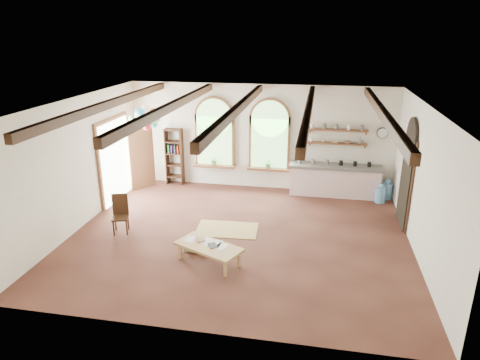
% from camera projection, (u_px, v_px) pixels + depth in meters
% --- Properties ---
extents(floor, '(8.00, 8.00, 0.00)m').
position_uv_depth(floor, '(239.00, 236.00, 10.29)').
color(floor, brown).
rests_on(floor, ground).
extents(ceiling_beams, '(6.20, 6.80, 0.18)m').
position_uv_depth(ceiling_beams, '(239.00, 108.00, 9.26)').
color(ceiling_beams, '#3B2213').
rests_on(ceiling_beams, ceiling).
extents(window_left, '(1.30, 0.28, 2.20)m').
position_uv_depth(window_left, '(215.00, 135.00, 13.16)').
color(window_left, brown).
rests_on(window_left, floor).
extents(window_right, '(1.30, 0.28, 2.20)m').
position_uv_depth(window_right, '(269.00, 137.00, 12.87)').
color(window_right, brown).
rests_on(window_right, floor).
extents(left_doorway, '(0.10, 1.90, 2.50)m').
position_uv_depth(left_doorway, '(115.00, 161.00, 12.26)').
color(left_doorway, brown).
rests_on(left_doorway, floor).
extents(right_doorway, '(0.10, 1.30, 2.40)m').
position_uv_depth(right_doorway, '(406.00, 183.00, 10.64)').
color(right_doorway, black).
rests_on(right_doorway, floor).
extents(kitchen_counter, '(2.68, 0.62, 0.94)m').
position_uv_depth(kitchen_counter, '(334.00, 180.00, 12.70)').
color(kitchen_counter, silver).
rests_on(kitchen_counter, floor).
extents(wall_shelf_lower, '(1.70, 0.24, 0.04)m').
position_uv_depth(wall_shelf_lower, '(337.00, 143.00, 12.51)').
color(wall_shelf_lower, brown).
rests_on(wall_shelf_lower, wall_back).
extents(wall_shelf_upper, '(1.70, 0.24, 0.04)m').
position_uv_depth(wall_shelf_upper, '(338.00, 130.00, 12.38)').
color(wall_shelf_upper, brown).
rests_on(wall_shelf_upper, wall_back).
extents(wall_clock, '(0.32, 0.04, 0.32)m').
position_uv_depth(wall_clock, '(382.00, 133.00, 12.24)').
color(wall_clock, black).
rests_on(wall_clock, wall_back).
extents(bookshelf, '(0.53, 0.32, 1.80)m').
position_uv_depth(bookshelf, '(174.00, 157.00, 13.53)').
color(bookshelf, '#3B2213').
rests_on(bookshelf, floor).
extents(coffee_table, '(1.57, 1.20, 0.41)m').
position_uv_depth(coffee_table, '(209.00, 247.00, 9.02)').
color(coffee_table, tan).
rests_on(coffee_table, floor).
extents(side_chair, '(0.48, 0.48, 0.96)m').
position_uv_depth(side_chair, '(121.00, 222.00, 10.42)').
color(side_chair, '#3B2213').
rests_on(side_chair, floor).
extents(floor_mat, '(1.56, 1.01, 0.02)m').
position_uv_depth(floor_mat, '(227.00, 229.00, 10.64)').
color(floor_mat, tan).
rests_on(floor_mat, floor).
extents(floor_cushion, '(0.56, 0.56, 0.10)m').
position_uv_depth(floor_cushion, '(199.00, 245.00, 9.78)').
color(floor_cushion, gray).
rests_on(floor_cushion, floor).
extents(water_jug_a, '(0.29, 0.29, 0.56)m').
position_uv_depth(water_jug_a, '(380.00, 194.00, 12.24)').
color(water_jug_a, '#609CCF').
rests_on(water_jug_a, floor).
extents(water_jug_b, '(0.31, 0.31, 0.60)m').
position_uv_depth(water_jug_b, '(387.00, 190.00, 12.51)').
color(water_jug_b, '#609CCF').
rests_on(water_jug_b, floor).
extents(balloon_cluster, '(0.85, 0.98, 1.16)m').
position_uv_depth(balloon_cluster, '(146.00, 118.00, 12.19)').
color(balloon_cluster, silver).
rests_on(balloon_cluster, floor).
extents(table_book, '(0.27, 0.31, 0.02)m').
position_uv_depth(table_book, '(196.00, 240.00, 9.24)').
color(table_book, olive).
rests_on(table_book, coffee_table).
extents(tablet, '(0.27, 0.30, 0.01)m').
position_uv_depth(tablet, '(213.00, 245.00, 9.00)').
color(tablet, black).
rests_on(tablet, coffee_table).
extents(potted_plant_left, '(0.27, 0.23, 0.30)m').
position_uv_depth(potted_plant_left, '(214.00, 160.00, 13.33)').
color(potted_plant_left, '#598C4C').
rests_on(potted_plant_left, window_left).
extents(potted_plant_right, '(0.27, 0.23, 0.30)m').
position_uv_depth(potted_plant_right, '(268.00, 163.00, 13.03)').
color(potted_plant_right, '#598C4C').
rests_on(potted_plant_right, window_right).
extents(shelf_cup_a, '(0.12, 0.10, 0.10)m').
position_uv_depth(shelf_cup_a, '(311.00, 140.00, 12.62)').
color(shelf_cup_a, white).
rests_on(shelf_cup_a, wall_shelf_lower).
extents(shelf_cup_b, '(0.10, 0.10, 0.09)m').
position_uv_depth(shelf_cup_b, '(323.00, 141.00, 12.56)').
color(shelf_cup_b, beige).
rests_on(shelf_cup_b, wall_shelf_lower).
extents(shelf_bowl_a, '(0.22, 0.22, 0.05)m').
position_uv_depth(shelf_bowl_a, '(335.00, 142.00, 12.50)').
color(shelf_bowl_a, beige).
rests_on(shelf_bowl_a, wall_shelf_lower).
extents(shelf_bowl_b, '(0.20, 0.20, 0.06)m').
position_uv_depth(shelf_bowl_b, '(348.00, 142.00, 12.44)').
color(shelf_bowl_b, '#8C664C').
rests_on(shelf_bowl_b, wall_shelf_lower).
extents(shelf_vase, '(0.18, 0.18, 0.19)m').
position_uv_depth(shelf_vase, '(360.00, 141.00, 12.36)').
color(shelf_vase, slate).
rests_on(shelf_vase, wall_shelf_lower).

